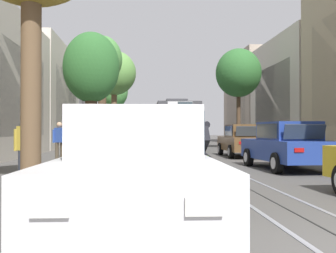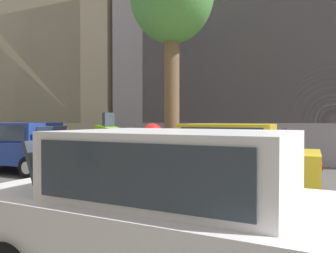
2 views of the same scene
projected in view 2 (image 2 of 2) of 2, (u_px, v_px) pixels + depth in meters
parked_car_white_near_left at (187, 216)px, 3.11m from camera, size 2.07×4.39×1.58m
parked_car_yellow_near_right at (224, 157)px, 8.10m from camera, size 2.15×4.42×1.58m
parked_car_blue_second_right at (20, 147)px, 11.01m from camera, size 2.14×4.42×1.58m
motorcycle_with_rider at (140, 179)px, 4.29m from camera, size 0.56×1.88×1.77m
fire_hydrant at (80, 156)px, 11.76m from camera, size 0.40×0.22×0.84m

